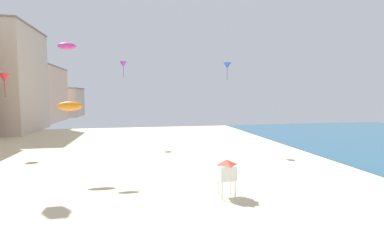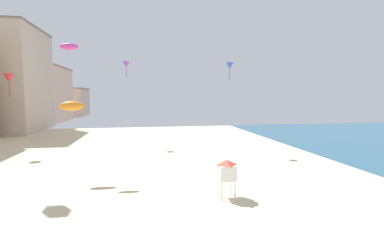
{
  "view_description": "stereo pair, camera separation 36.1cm",
  "coord_description": "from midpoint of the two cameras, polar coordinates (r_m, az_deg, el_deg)",
  "views": [
    {
      "loc": [
        1.74,
        -0.65,
        6.74
      ],
      "look_at": [
        5.4,
        17.92,
        5.11
      ],
      "focal_mm": 25.95,
      "sensor_mm": 36.0,
      "label": 1
    },
    {
      "loc": [
        2.09,
        -0.72,
        6.74
      ],
      "look_at": [
        5.4,
        17.92,
        5.11
      ],
      "focal_mm": 25.95,
      "sensor_mm": 36.0,
      "label": 2
    }
  ],
  "objects": [
    {
      "name": "kite_red_delta",
      "position": [
        38.77,
        -33.28,
        7.23
      ],
      "size": [
        1.19,
        1.19,
        2.71
      ],
      "color": "red"
    },
    {
      "name": "boardwalk_hotel_distant",
      "position": [
        82.49,
        -29.85,
        4.62
      ],
      "size": [
        15.12,
        21.33,
        14.41
      ],
      "color": "beige",
      "rests_on": "ground"
    },
    {
      "name": "kite_magenta_parafoil",
      "position": [
        27.03,
        -23.59,
        13.68
      ],
      "size": [
        1.52,
        0.42,
        0.59
      ],
      "color": "#DB3D9E"
    },
    {
      "name": "boardwalk_hotel_furthest",
      "position": [
        102.53,
        -25.82,
        3.31
      ],
      "size": [
        18.35,
        13.86,
        9.41
      ],
      "color": "#C6B29E",
      "rests_on": "ground"
    },
    {
      "name": "lifeguard_stand",
      "position": [
        18.85,
        7.65,
        -10.18
      ],
      "size": [
        1.1,
        1.1,
        2.55
      ],
      "rotation": [
        0.0,
        0.0,
        0.35
      ],
      "color": "white",
      "rests_on": "ground"
    },
    {
      "name": "kite_blue_delta",
      "position": [
        34.5,
        8.05,
        10.99
      ],
      "size": [
        0.92,
        0.92,
        2.1
      ],
      "color": "blue"
    },
    {
      "name": "kite_orange_parafoil",
      "position": [
        24.78,
        -23.1,
        2.66
      ],
      "size": [
        1.95,
        0.54,
        0.76
      ],
      "color": "orange"
    },
    {
      "name": "kite_purple_delta",
      "position": [
        40.11,
        -13.1,
        11.05
      ],
      "size": [
        0.96,
        0.96,
        2.19
      ],
      "color": "purple"
    }
  ]
}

